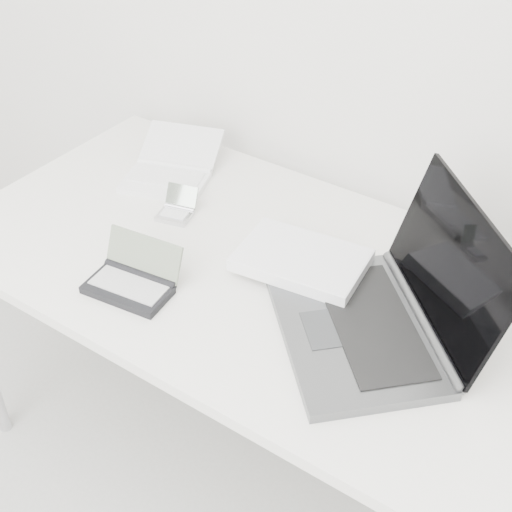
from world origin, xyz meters
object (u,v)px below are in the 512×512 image
Objects in this scene: laptop_large at (359,296)px; palmtop_charcoal at (133,281)px; desk at (276,288)px; netbook_open_white at (170,171)px.

laptop_large is 0.50m from palmtop_charcoal.
laptop_large is (0.22, -0.02, 0.09)m from desk.
netbook_open_white is at bearing 159.00° from desk.
laptop_large reaches higher than palmtop_charcoal.
desk is 0.50m from netbook_open_white.
desk is 2.44× the size of laptop_large.
netbook_open_white is (-0.47, 0.18, 0.07)m from desk.
laptop_large is 2.00× the size of netbook_open_white.
palmtop_charcoal is (-0.45, -0.21, -0.03)m from laptop_large.
laptop_large is 3.20× the size of palmtop_charcoal.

